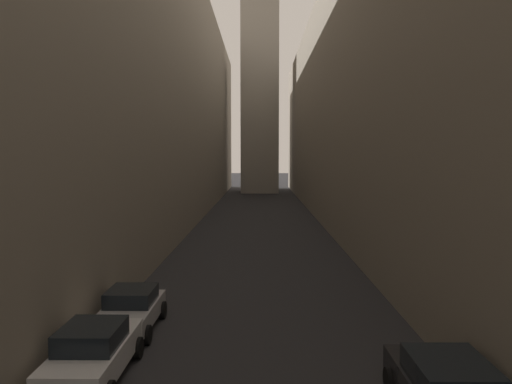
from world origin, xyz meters
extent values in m
plane|color=#232326|center=(0.00, 48.00, 0.00)|extent=(264.00, 264.00, 0.00)
cube|color=gray|center=(-10.84, 50.00, 11.63)|extent=(10.68, 108.00, 23.27)
cube|color=gray|center=(10.56, 50.00, 10.64)|extent=(10.13, 108.00, 21.27)
cube|color=gray|center=(0.00, 89.81, 22.93)|extent=(6.08, 6.08, 45.87)
cube|color=silver|center=(-4.40, 19.09, 0.67)|extent=(1.67, 4.35, 0.69)
cube|color=black|center=(-4.40, 18.93, 1.29)|extent=(1.53, 1.92, 0.56)
cylinder|color=black|center=(-5.23, 20.57, 0.32)|extent=(0.22, 0.65, 0.65)
cylinder|color=black|center=(-3.57, 20.57, 0.32)|extent=(0.22, 0.65, 0.65)
cube|color=#B7B7BC|center=(-4.40, 23.03, 0.63)|extent=(1.71, 3.90, 0.61)
cube|color=black|center=(-4.40, 23.16, 1.19)|extent=(1.57, 1.79, 0.52)
cylinder|color=black|center=(-5.25, 24.36, 0.32)|extent=(0.22, 0.64, 0.64)
cylinder|color=black|center=(-3.55, 24.36, 0.32)|extent=(0.22, 0.64, 0.64)
cylinder|color=black|center=(-5.25, 21.70, 0.32)|extent=(0.22, 0.64, 0.64)
cylinder|color=black|center=(-3.55, 21.70, 0.32)|extent=(0.22, 0.64, 0.64)
cube|color=black|center=(4.40, 16.83, 1.23)|extent=(1.68, 2.19, 0.57)
cylinder|color=black|center=(3.49, 18.54, 0.30)|extent=(0.22, 0.61, 0.61)
cylinder|color=black|center=(5.31, 18.54, 0.30)|extent=(0.22, 0.61, 0.61)
camera|label=1|loc=(0.12, 5.67, 6.11)|focal=35.74mm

